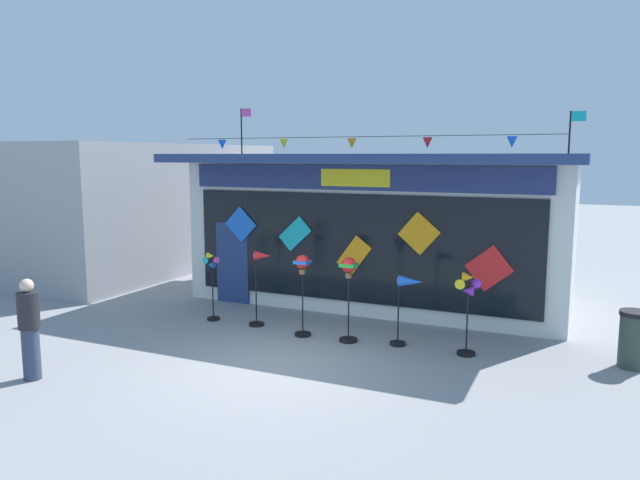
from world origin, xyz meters
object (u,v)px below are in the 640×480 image
(wind_spinner_far_right, at_px, (468,299))
(wind_spinner_center_right, at_px, (349,280))
(wind_spinner_far_left, at_px, (212,277))
(trash_bin, at_px, (634,339))
(wind_spinner_left, at_px, (260,277))
(person_mid_plaza, at_px, (30,329))
(wind_spinner_center_left, at_px, (303,277))
(kite_shop_building, at_px, (384,225))
(wind_spinner_right, at_px, (407,295))

(wind_spinner_far_right, bearing_deg, wind_spinner_center_right, -176.89)
(wind_spinner_far_left, xyz_separation_m, trash_bin, (8.35, 0.51, -0.48))
(wind_spinner_left, relative_size, person_mid_plaza, 0.98)
(wind_spinner_center_left, height_order, wind_spinner_far_right, wind_spinner_center_left)
(kite_shop_building, relative_size, wind_spinner_left, 5.71)
(wind_spinner_left, relative_size, wind_spinner_right, 1.19)
(wind_spinner_right, xyz_separation_m, person_mid_plaza, (-5.12, -4.18, -0.16))
(wind_spinner_center_left, xyz_separation_m, wind_spinner_far_right, (3.26, 0.15, -0.16))
(wind_spinner_far_left, relative_size, wind_spinner_far_right, 0.98)
(wind_spinner_center_left, bearing_deg, kite_shop_building, 83.68)
(wind_spinner_far_left, height_order, wind_spinner_left, wind_spinner_left)
(wind_spinner_far_left, height_order, wind_spinner_right, wind_spinner_far_left)
(wind_spinner_right, relative_size, trash_bin, 1.38)
(wind_spinner_left, xyz_separation_m, wind_spinner_right, (3.23, -0.03, -0.07))
(wind_spinner_far_left, bearing_deg, wind_spinner_center_left, -5.01)
(wind_spinner_right, distance_m, wind_spinner_far_right, 1.15)
(wind_spinner_far_right, xyz_separation_m, trash_bin, (2.75, 0.56, -0.55))
(wind_spinner_center_right, height_order, wind_spinner_right, wind_spinner_center_right)
(kite_shop_building, height_order, wind_spinner_center_left, kite_shop_building)
(wind_spinner_center_left, height_order, wind_spinner_center_right, wind_spinner_center_right)
(kite_shop_building, bearing_deg, person_mid_plaza, -113.61)
(wind_spinner_far_right, relative_size, person_mid_plaza, 0.93)
(kite_shop_building, distance_m, wind_spinner_right, 4.13)
(kite_shop_building, height_order, trash_bin, kite_shop_building)
(wind_spinner_center_right, distance_m, wind_spinner_far_right, 2.28)
(wind_spinner_center_right, relative_size, person_mid_plaza, 1.01)
(wind_spinner_far_right, bearing_deg, trash_bin, 11.49)
(kite_shop_building, xyz_separation_m, wind_spinner_center_left, (-0.43, -3.89, -0.66))
(trash_bin, bearing_deg, wind_spinner_far_left, -176.51)
(wind_spinner_center_left, xyz_separation_m, wind_spinner_right, (2.12, 0.21, -0.20))
(wind_spinner_center_left, bearing_deg, wind_spinner_right, 5.73)
(wind_spinner_right, distance_m, person_mid_plaza, 6.61)
(wind_spinner_center_right, bearing_deg, wind_spinner_far_right, 3.11)
(wind_spinner_center_right, distance_m, wind_spinner_right, 1.16)
(kite_shop_building, xyz_separation_m, wind_spinner_right, (1.69, -3.67, -0.86))
(wind_spinner_far_right, distance_m, person_mid_plaza, 7.50)
(wind_spinner_left, bearing_deg, trash_bin, 3.75)
(wind_spinner_center_left, bearing_deg, trash_bin, 6.77)
(person_mid_plaza, distance_m, trash_bin, 10.17)
(wind_spinner_left, height_order, wind_spinner_center_left, wind_spinner_center_left)
(wind_spinner_right, bearing_deg, wind_spinner_far_right, -2.88)
(wind_spinner_left, xyz_separation_m, trash_bin, (7.13, 0.47, -0.57))
(wind_spinner_far_left, height_order, person_mid_plaza, person_mid_plaza)
(wind_spinner_center_right, bearing_deg, wind_spinner_right, 9.12)
(trash_bin, bearing_deg, wind_spinner_left, -176.25)
(kite_shop_building, height_order, wind_spinner_left, kite_shop_building)
(wind_spinner_far_left, xyz_separation_m, wind_spinner_right, (4.45, 0.01, 0.03))
(wind_spinner_center_left, relative_size, wind_spinner_right, 1.20)
(wind_spinner_far_right, relative_size, trash_bin, 1.56)
(kite_shop_building, height_order, wind_spinner_right, kite_shop_building)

